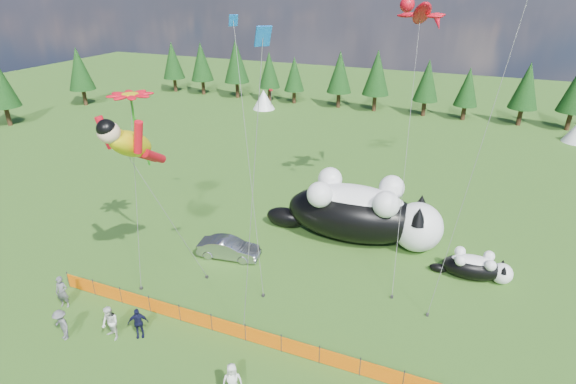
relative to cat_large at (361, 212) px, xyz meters
The scene contains 17 objects.
ground 10.27m from the cat_large, 113.16° to the right, with size 160.00×160.00×0.00m, color #123209.
safety_fence 12.95m from the cat_large, 107.89° to the right, with size 22.06×0.06×1.10m.
tree_line 36.04m from the cat_large, 96.29° to the left, with size 90.00×4.00×8.00m, color black, non-canonical shape.
festival_tents 31.59m from the cat_large, 77.09° to the left, with size 50.00×3.20×2.80m, color white, non-canonical shape.
cat_large is the anchor object (origin of this frame).
cat_small 8.19m from the cat_large, 13.90° to the right, with size 4.89×1.97×1.76m.
car 9.55m from the cat_large, 143.10° to the right, with size 1.45×4.15×1.37m, color #A2A2A6.
spectator_a 19.45m from the cat_large, 135.21° to the right, with size 0.72×0.47×1.97m, color #56575B.
spectator_b 17.50m from the cat_large, 122.71° to the right, with size 0.95×0.56×1.96m, color silver.
spectator_c 16.31m from the cat_large, 120.38° to the right, with size 1.04×0.53×1.77m, color black.
spectator_d 19.61m from the cat_large, 126.88° to the right, with size 1.16×0.60×1.79m, color #56575B.
spectator_e 15.66m from the cat_large, 97.03° to the right, with size 0.89×0.58×1.82m, color silver.
superhero_kite 16.17m from the cat_large, 133.81° to the right, with size 4.87×5.12×11.46m.
gecko_kite 14.01m from the cat_large, 71.16° to the left, with size 4.40×14.84×18.74m.
flower_kite 16.78m from the cat_large, 145.06° to the right, with size 3.08×4.23×11.37m.
diamond_kite_a 14.35m from the cat_large, 153.16° to the right, with size 4.46×5.66×16.08m.
diamond_kite_c 16.89m from the cat_large, 99.77° to the right, with size 1.81×1.15×15.79m.
Camera 1 is at (9.74, -18.66, 16.81)m, focal length 28.00 mm.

